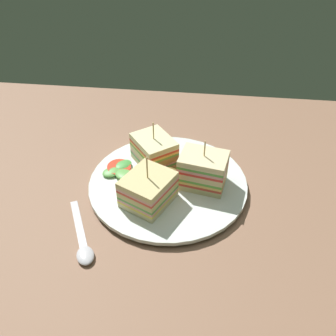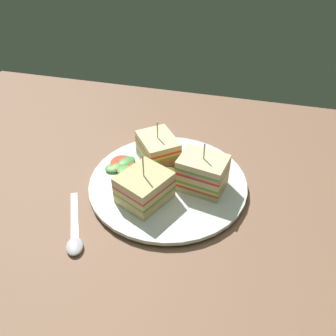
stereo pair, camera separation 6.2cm
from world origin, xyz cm
name	(u,v)px [view 1 (the left image)]	position (x,y,z in cm)	size (l,w,h in cm)	color
ground_plane	(168,190)	(0.00, 0.00, -0.90)	(122.23, 75.68, 1.80)	#89624B
plate	(168,183)	(0.00, 0.00, 0.80)	(28.73, 28.73, 1.33)	white
sandwich_wedge_0	(154,151)	(3.28, -5.19, 4.06)	(9.82, 10.14, 8.95)	beige
sandwich_wedge_1	(148,189)	(2.62, 5.55, 3.94)	(9.79, 10.29, 9.40)	beige
sandwich_wedge_2	(203,169)	(-6.13, -0.43, 4.45)	(9.05, 7.41, 9.31)	beige
chip_pile	(165,179)	(0.45, 0.75, 2.42)	(5.95, 6.42, 1.88)	#E0BF67
salad_garnish	(120,170)	(9.14, -1.36, 1.90)	(7.34, 7.37, 1.43)	#5DA34B
spoon	(83,247)	(11.11, 15.72, 0.40)	(8.19, 13.74, 1.00)	silver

